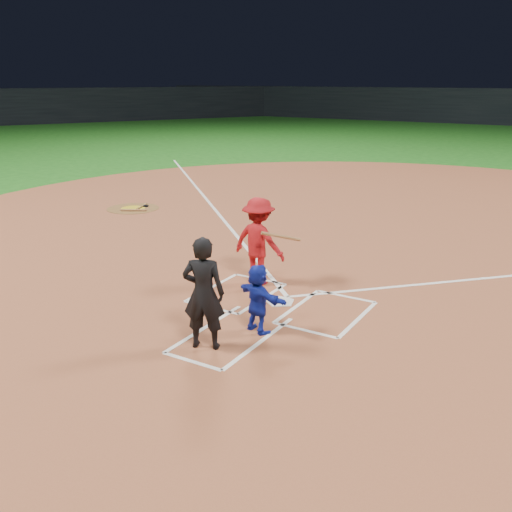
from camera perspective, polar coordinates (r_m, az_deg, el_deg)
The scene contains 12 objects.
ground at distance 11.00m, azimuth 2.42°, elevation -4.68°, with size 120.00×120.00×0.00m, color #185A16.
home_plate_dirt at distance 16.27m, azimuth 12.57°, elevation 2.30°, with size 28.00×28.00×0.01m, color brown.
home_plate at distance 10.99m, azimuth 2.42°, elevation -4.58°, with size 0.60×0.60×0.02m, color silver.
on_deck_circle at distance 19.24m, azimuth -12.19°, elevation 4.68°, with size 1.70×1.70×0.01m, color brown.
on_deck_logo at distance 19.24m, azimuth -12.20°, elevation 4.70°, with size 0.80×0.80×0.00m, color gold.
on_deck_bat_a at distance 19.31m, azimuth -11.37°, elevation 4.89°, with size 0.06×0.06×0.84m, color olive.
on_deck_bat_c at distance 18.82m, azimuth -12.15°, elevation 4.51°, with size 0.06×0.06×0.84m, color brown.
bat_weight_donut at distance 19.39m, azimuth -10.96°, elevation 4.94°, with size 0.19×0.19×0.05m, color black.
catcher at distance 9.55m, azimuth 0.21°, elevation -4.26°, with size 1.10×0.35×1.19m, color #1423A3.
umpire at distance 8.92m, azimuth -5.26°, elevation -3.74°, with size 0.67×0.44×1.83m, color black.
chalk_markings at distance 15.61m, azimuth 11.73°, elevation 1.76°, with size 28.35×17.32×0.01m.
batter_at_plate at distance 11.68m, azimuth 0.27°, elevation 1.47°, with size 1.50×0.87×1.82m.
Camera 1 is at (4.82, -8.98, 4.14)m, focal length 40.00 mm.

